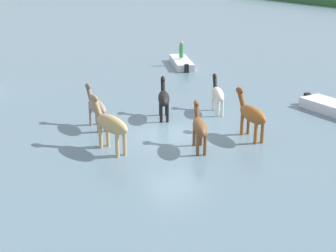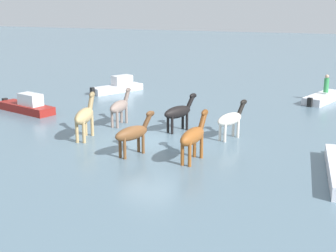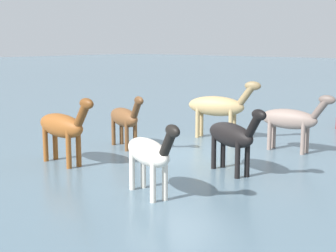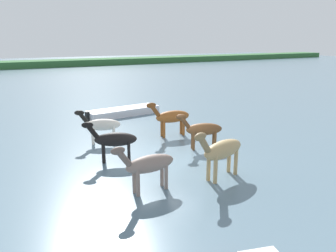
% 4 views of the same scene
% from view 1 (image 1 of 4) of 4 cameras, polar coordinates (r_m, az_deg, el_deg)
% --- Properties ---
extents(ground_plane, '(173.47, 173.47, 0.00)m').
position_cam_1_polar(ground_plane, '(20.98, 0.74, -1.09)').
color(ground_plane, slate).
extents(horse_gray_outer, '(2.30, 1.23, 1.82)m').
position_cam_1_polar(horse_gray_outer, '(22.99, -0.51, 3.36)').
color(horse_gray_outer, black).
rests_on(horse_gray_outer, ground_plane).
extents(horse_chestnut_trailing, '(2.38, 0.61, 1.85)m').
position_cam_1_polar(horse_chestnut_trailing, '(21.83, -8.55, 2.32)').
color(horse_chestnut_trailing, gray).
rests_on(horse_chestnut_trailing, ground_plane).
extents(horse_mid_herd, '(2.26, 1.15, 1.78)m').
position_cam_1_polar(horse_mid_herd, '(19.09, 3.77, -0.07)').
color(horse_mid_herd, brown).
rests_on(horse_mid_herd, ground_plane).
extents(horse_dark_mare, '(2.54, 0.76, 1.96)m').
position_cam_1_polar(horse_dark_mare, '(20.59, 9.95, 1.41)').
color(horse_dark_mare, brown).
rests_on(horse_dark_mare, ground_plane).
extents(horse_rear_stallion, '(2.68, 1.08, 2.07)m').
position_cam_1_polar(horse_rear_stallion, '(19.01, -6.89, 0.26)').
color(horse_rear_stallion, tan).
rests_on(horse_rear_stallion, ground_plane).
extents(horse_lead, '(2.25, 1.15, 1.77)m').
position_cam_1_polar(horse_lead, '(23.96, 5.94, 3.84)').
color(horse_lead, silver).
rests_on(horse_lead, ground_plane).
extents(boat_skiff_near, '(4.58, 2.46, 0.73)m').
position_cam_1_polar(boat_skiff_near, '(35.16, 1.61, 7.45)').
color(boat_skiff_near, silver).
rests_on(boat_skiff_near, ground_plane).
extents(person_boatman_standing, '(0.32, 0.32, 1.19)m').
position_cam_1_polar(person_boatman_standing, '(35.19, 1.62, 9.06)').
color(person_boatman_standing, '#338C4C').
rests_on(person_boatman_standing, boat_skiff_near).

